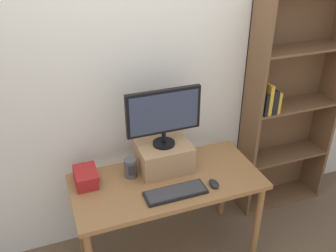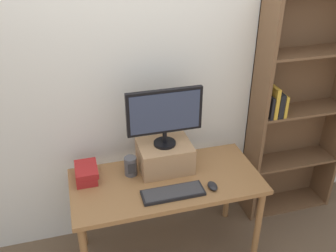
% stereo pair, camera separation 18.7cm
% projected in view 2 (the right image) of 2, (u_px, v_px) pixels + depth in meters
% --- Properties ---
extents(ground_plane, '(12.00, 12.00, 0.00)m').
position_uv_depth(ground_plane, '(167.00, 252.00, 3.11)').
color(ground_plane, brown).
extents(back_wall, '(7.00, 0.08, 2.60)m').
position_uv_depth(back_wall, '(150.00, 86.00, 2.86)').
color(back_wall, silver).
rests_on(back_wall, ground_plane).
extents(desk, '(1.39, 0.65, 0.75)m').
position_uv_depth(desk, '(166.00, 189.00, 2.78)').
color(desk, olive).
rests_on(desk, ground_plane).
extents(bookshelf_unit, '(0.82, 0.28, 2.01)m').
position_uv_depth(bookshelf_unit, '(296.00, 108.00, 3.17)').
color(bookshelf_unit, brown).
rests_on(bookshelf_unit, ground_plane).
extents(riser_box, '(0.39, 0.31, 0.21)m').
position_uv_depth(riser_box, '(165.00, 156.00, 2.82)').
color(riser_box, '#A87F56').
rests_on(riser_box, desk).
extents(computer_monitor, '(0.55, 0.16, 0.44)m').
position_uv_depth(computer_monitor, '(165.00, 114.00, 2.65)').
color(computer_monitor, black).
rests_on(computer_monitor, riser_box).
extents(keyboard, '(0.44, 0.15, 0.02)m').
position_uv_depth(keyboard, '(173.00, 193.00, 2.59)').
color(keyboard, black).
rests_on(keyboard, desk).
extents(computer_mouse, '(0.06, 0.10, 0.04)m').
position_uv_depth(computer_mouse, '(213.00, 186.00, 2.65)').
color(computer_mouse, black).
rests_on(computer_mouse, desk).
extents(book_stack, '(0.16, 0.24, 0.10)m').
position_uv_depth(book_stack, '(86.00, 173.00, 2.73)').
color(book_stack, maroon).
rests_on(book_stack, desk).
extents(desk_speaker, '(0.09, 0.10, 0.15)m').
position_uv_depth(desk_speaker, '(131.00, 166.00, 2.76)').
color(desk_speaker, '#4C4C51').
rests_on(desk_speaker, desk).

